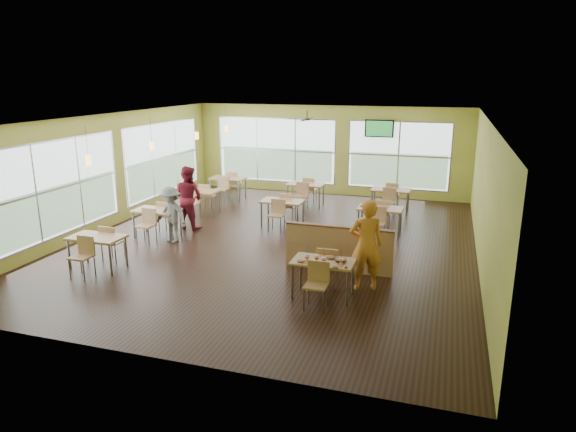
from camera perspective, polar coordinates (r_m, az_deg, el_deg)
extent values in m
plane|color=black|center=(13.48, -1.38, -2.87)|extent=(12.00, 12.00, 0.00)
plane|color=white|center=(12.85, -1.48, 10.82)|extent=(12.00, 12.00, 0.00)
cube|color=#CACC52|center=(18.77, 4.54, 7.27)|extent=(10.00, 0.04, 3.20)
cube|color=#CACC52|center=(7.84, -15.78, -4.69)|extent=(10.00, 0.04, 3.20)
cube|color=#CACC52|center=(15.40, -19.38, 4.70)|extent=(0.04, 12.00, 3.20)
cube|color=#CACC52|center=(12.42, 20.98, 2.18)|extent=(0.04, 12.00, 3.20)
cube|color=white|center=(13.89, -24.16, 2.83)|extent=(0.02, 4.50, 2.35)
cube|color=white|center=(17.86, -13.61, 6.24)|extent=(0.02, 4.50, 2.35)
cube|color=white|center=(19.30, -1.32, 7.31)|extent=(4.50, 0.02, 2.35)
cube|color=white|center=(18.37, 12.19, 6.57)|extent=(3.50, 0.02, 2.35)
cube|color=#B7BABC|center=(16.04, -17.86, 0.64)|extent=(0.04, 9.40, 0.05)
cube|color=#B7BABC|center=(18.90, 5.18, 3.47)|extent=(8.00, 0.04, 0.05)
cube|color=tan|center=(9.99, 3.94, -5.08)|extent=(1.20, 0.70, 0.04)
cube|color=brown|center=(10.00, 3.94, -5.21)|extent=(1.22, 0.71, 0.01)
cylinder|color=slate|center=(10.00, 0.47, -7.33)|extent=(0.05, 0.05, 0.71)
cylinder|color=slate|center=(9.76, 6.60, -8.01)|extent=(0.05, 0.05, 0.71)
cylinder|color=slate|center=(10.51, 1.40, -6.17)|extent=(0.05, 0.05, 0.71)
cylinder|color=slate|center=(10.29, 7.23, -6.78)|extent=(0.05, 0.05, 0.71)
cube|color=tan|center=(10.59, 4.62, -5.50)|extent=(0.42, 0.42, 0.04)
cube|color=tan|center=(10.69, 4.87, -4.05)|extent=(0.42, 0.04, 0.40)
cube|color=tan|center=(9.60, 3.13, -7.74)|extent=(0.42, 0.42, 0.04)
cube|color=tan|center=(9.34, 2.85, -6.93)|extent=(0.42, 0.04, 0.40)
cube|color=tan|center=(11.40, 5.64, -3.73)|extent=(2.40, 0.12, 1.00)
cube|color=brown|center=(11.24, 5.71, -1.22)|extent=(2.40, 0.14, 0.04)
cube|color=tan|center=(12.21, -20.52, -2.22)|extent=(1.20, 0.70, 0.04)
cube|color=brown|center=(12.22, -20.51, -2.33)|extent=(1.22, 0.71, 0.01)
cylinder|color=slate|center=(12.45, -23.14, -3.98)|extent=(0.05, 0.05, 0.71)
cylinder|color=slate|center=(11.79, -19.12, -4.62)|extent=(0.05, 0.05, 0.71)
cylinder|color=slate|center=(12.87, -21.49, -3.20)|extent=(0.05, 0.05, 0.71)
cylinder|color=slate|center=(12.23, -17.52, -3.77)|extent=(0.05, 0.05, 0.71)
cube|color=tan|center=(12.71, -18.90, -2.73)|extent=(0.42, 0.42, 0.04)
cube|color=tan|center=(12.79, -18.49, -1.54)|extent=(0.42, 0.04, 0.40)
cube|color=tan|center=(11.89, -22.00, -4.25)|extent=(0.42, 0.42, 0.04)
cube|color=tan|center=(11.69, -22.68, -3.52)|extent=(0.42, 0.04, 0.40)
cube|color=tan|center=(14.18, -14.41, 0.63)|extent=(1.20, 0.70, 0.04)
cube|color=brown|center=(14.18, -14.40, 0.53)|extent=(1.22, 0.71, 0.01)
cylinder|color=slate|center=(14.33, -16.75, -0.95)|extent=(0.05, 0.05, 0.71)
cylinder|color=slate|center=(13.76, -13.02, -1.34)|extent=(0.05, 0.05, 0.71)
cylinder|color=slate|center=(14.79, -15.51, -0.35)|extent=(0.05, 0.05, 0.71)
cylinder|color=slate|center=(14.25, -11.85, -0.71)|extent=(0.05, 0.05, 0.71)
cube|color=tan|center=(14.70, -13.22, 0.09)|extent=(0.42, 0.42, 0.04)
cube|color=tan|center=(14.80, -12.91, 1.10)|extent=(0.42, 0.04, 0.40)
cube|color=tan|center=(13.80, -15.52, -1.05)|extent=(0.42, 0.42, 0.04)
cube|color=tan|center=(13.59, -16.01, -0.37)|extent=(0.42, 0.04, 0.40)
cube|color=tan|center=(16.29, -9.83, 2.76)|extent=(1.20, 0.70, 0.04)
cube|color=brown|center=(16.29, -9.83, 2.67)|extent=(1.22, 0.71, 0.01)
cylinder|color=slate|center=(16.38, -11.92, 1.37)|extent=(0.05, 0.05, 0.71)
cylinder|color=slate|center=(15.89, -8.51, 1.11)|extent=(0.05, 0.05, 0.71)
cylinder|color=slate|center=(16.87, -10.96, 1.83)|extent=(0.05, 0.05, 0.71)
cylinder|color=slate|center=(16.39, -7.63, 1.58)|extent=(0.05, 0.05, 0.71)
cube|color=tan|center=(16.83, -8.94, 2.22)|extent=(0.42, 0.42, 0.04)
cube|color=tan|center=(16.95, -8.69, 3.09)|extent=(0.42, 0.04, 0.40)
cube|color=tan|center=(15.88, -10.69, 1.36)|extent=(0.42, 0.42, 0.04)
cube|color=tan|center=(15.67, -11.05, 1.98)|extent=(0.42, 0.04, 0.40)
cube|color=tan|center=(18.23, -6.69, 4.21)|extent=(1.20, 0.70, 0.04)
cube|color=brown|center=(18.23, -6.69, 4.13)|extent=(1.22, 0.71, 0.01)
cylinder|color=slate|center=(18.27, -8.58, 2.96)|extent=(0.05, 0.05, 0.71)
cylinder|color=slate|center=(17.83, -5.45, 2.76)|extent=(0.05, 0.05, 0.71)
cylinder|color=slate|center=(18.78, -7.81, 3.33)|extent=(0.05, 0.05, 0.71)
cylinder|color=slate|center=(18.36, -4.75, 3.14)|extent=(0.05, 0.05, 0.71)
cube|color=tan|center=(18.78, -5.99, 3.68)|extent=(0.42, 0.42, 0.04)
cube|color=tan|center=(18.91, -5.78, 4.44)|extent=(0.42, 0.04, 0.40)
cube|color=tan|center=(17.80, -7.38, 2.99)|extent=(0.42, 0.42, 0.04)
cube|color=tan|center=(17.58, -7.67, 3.56)|extent=(0.42, 0.04, 0.40)
cube|color=tan|center=(14.74, -0.63, 1.67)|extent=(1.20, 0.70, 0.04)
cube|color=brown|center=(14.75, -0.63, 1.57)|extent=(1.22, 0.71, 0.01)
cylinder|color=slate|center=(14.74, -2.97, 0.14)|extent=(0.05, 0.05, 0.71)
cylinder|color=slate|center=(14.41, 1.06, -0.19)|extent=(0.05, 0.05, 0.71)
cylinder|color=slate|center=(15.27, -2.21, 0.69)|extent=(0.05, 0.05, 0.71)
cylinder|color=slate|center=(14.95, 1.69, 0.37)|extent=(0.05, 0.05, 0.71)
cube|color=tan|center=(15.32, 0.01, 1.11)|extent=(0.42, 0.42, 0.04)
cube|color=tan|center=(15.44, 0.22, 2.07)|extent=(0.42, 0.04, 0.40)
cube|color=tan|center=(14.30, -1.31, 0.08)|extent=(0.42, 0.42, 0.04)
cube|color=tan|center=(14.07, -1.56, 0.75)|extent=(0.42, 0.04, 0.40)
cube|color=tan|center=(17.08, 1.98, 3.55)|extent=(1.20, 0.70, 0.04)
cube|color=brown|center=(17.08, 1.98, 3.47)|extent=(1.22, 0.71, 0.01)
cylinder|color=slate|center=(17.03, -0.05, 2.24)|extent=(0.05, 0.05, 0.71)
cylinder|color=slate|center=(16.75, 3.48, 1.99)|extent=(0.05, 0.05, 0.71)
cylinder|color=slate|center=(17.57, 0.52, 2.65)|extent=(0.05, 0.05, 0.71)
cylinder|color=slate|center=(17.30, 3.95, 2.41)|extent=(0.05, 0.05, 0.71)
cube|color=tan|center=(17.65, 2.45, 3.01)|extent=(0.42, 0.42, 0.04)
cube|color=tan|center=(17.79, 2.61, 3.82)|extent=(0.42, 0.04, 0.40)
cube|color=tan|center=(16.62, 1.46, 2.24)|extent=(0.42, 0.42, 0.04)
cube|color=tan|center=(16.39, 1.28, 2.85)|extent=(0.42, 0.04, 0.40)
cube|color=tan|center=(14.15, 10.22, 0.84)|extent=(1.20, 0.70, 0.04)
cube|color=brown|center=(14.16, 10.21, 0.74)|extent=(1.22, 0.71, 0.01)
cylinder|color=slate|center=(14.04, 7.81, -0.75)|extent=(0.05, 0.05, 0.71)
cylinder|color=slate|center=(13.92, 12.19, -1.11)|extent=(0.05, 0.05, 0.71)
cylinder|color=slate|center=(14.59, 8.20, -0.15)|extent=(0.05, 0.05, 0.71)
cylinder|color=slate|center=(14.47, 12.42, -0.49)|extent=(0.05, 0.05, 0.71)
cube|color=tan|center=(14.75, 10.45, 0.30)|extent=(0.42, 0.42, 0.04)
cube|color=tan|center=(14.88, 10.58, 1.29)|extent=(0.42, 0.04, 0.40)
cube|color=tan|center=(13.69, 9.86, -0.84)|extent=(0.42, 0.42, 0.04)
cube|color=tan|center=(13.45, 9.79, -0.15)|extent=(0.42, 0.04, 0.40)
cube|color=tan|center=(16.57, 11.36, 2.89)|extent=(1.20, 0.70, 0.04)
cube|color=brown|center=(16.57, 11.35, 2.81)|extent=(1.22, 0.71, 0.01)
cylinder|color=slate|center=(16.43, 9.31, 1.55)|extent=(0.05, 0.05, 0.71)
cylinder|color=slate|center=(16.33, 13.06, 1.26)|extent=(0.05, 0.05, 0.71)
cylinder|color=slate|center=(16.99, 9.59, 1.99)|extent=(0.05, 0.05, 0.71)
cylinder|color=slate|center=(16.89, 13.22, 1.71)|extent=(0.05, 0.05, 0.71)
cube|color=tan|center=(17.16, 11.52, 2.35)|extent=(0.42, 0.42, 0.04)
cube|color=tan|center=(17.30, 11.62, 3.20)|extent=(0.42, 0.04, 0.40)
cube|color=tan|center=(16.10, 11.09, 1.52)|extent=(0.42, 0.42, 0.04)
cube|color=tan|center=(15.86, 11.05, 2.14)|extent=(0.42, 0.04, 0.40)
cylinder|color=#2D2119|center=(11.79, -21.48, 7.66)|extent=(0.01, 0.01, 0.70)
cylinder|color=gold|center=(11.84, -21.29, 5.75)|extent=(0.11, 0.11, 0.22)
cylinder|color=#2D2119|center=(13.81, -14.99, 9.17)|extent=(0.01, 0.01, 0.70)
cylinder|color=gold|center=(13.86, -14.88, 7.52)|extent=(0.11, 0.11, 0.22)
cylinder|color=#2D2119|center=(15.97, -10.18, 10.20)|extent=(0.01, 0.01, 0.70)
cylinder|color=gold|center=(16.01, -10.11, 8.78)|extent=(0.11, 0.11, 0.22)
cylinder|color=#2D2119|center=(17.95, -6.90, 10.86)|extent=(0.01, 0.01, 0.70)
cylinder|color=gold|center=(17.98, -6.86, 9.59)|extent=(0.11, 0.11, 0.22)
cylinder|color=#2D2119|center=(15.72, 2.13, 11.19)|extent=(0.03, 0.03, 0.24)
cylinder|color=#2D2119|center=(15.73, 2.13, 10.68)|extent=(0.16, 0.16, 0.06)
cube|color=#2D2119|center=(15.64, 3.39, 10.64)|extent=(0.55, 0.10, 0.01)
cube|color=#2D2119|center=(16.06, 2.47, 10.77)|extent=(0.10, 0.55, 0.01)
cube|color=#2D2119|center=(15.82, 0.89, 10.72)|extent=(0.55, 0.10, 0.01)
cube|color=#2D2119|center=(15.39, 1.78, 10.58)|extent=(0.10, 0.55, 0.01)
cube|color=black|center=(18.25, 10.11, 9.55)|extent=(1.00, 0.06, 0.60)
cube|color=#28823A|center=(18.22, 10.10, 9.54)|extent=(0.90, 0.01, 0.52)
imported|color=#DA5518|center=(10.38, 8.66, -3.19)|extent=(0.81, 0.68, 1.88)
imported|color=maroon|center=(14.72, -11.02, 2.04)|extent=(1.00, 0.85, 1.79)
imported|color=slate|center=(13.63, -12.87, 0.17)|extent=(1.05, 0.75, 1.47)
cone|color=white|center=(9.98, 2.11, -4.61)|extent=(0.08, 0.08, 0.11)
cylinder|color=red|center=(9.98, 2.11, -4.60)|extent=(0.08, 0.08, 0.03)
cylinder|color=white|center=(9.96, 2.12, -4.28)|extent=(0.09, 0.09, 0.01)
cylinder|color=blue|center=(9.93, 2.12, -3.77)|extent=(0.01, 0.05, 0.20)
cone|color=white|center=(9.93, 3.20, -4.70)|extent=(0.09, 0.09, 0.12)
cylinder|color=red|center=(9.93, 3.20, -4.69)|extent=(0.08, 0.08, 0.03)
cylinder|color=white|center=(9.91, 3.21, -4.34)|extent=(0.09, 0.09, 0.01)
cylinder|color=#FFF220|center=(9.87, 3.22, -3.77)|extent=(0.01, 0.06, 0.22)
cone|color=white|center=(9.83, 4.03, -4.94)|extent=(0.09, 0.09, 0.12)
cylinder|color=red|center=(9.82, 4.03, -4.93)|extent=(0.08, 0.08, 0.03)
cylinder|color=white|center=(9.80, 4.03, -4.59)|extent=(0.09, 0.09, 0.01)
cylinder|color=red|center=(9.77, 4.05, -4.02)|extent=(0.03, 0.05, 0.21)
cone|color=white|center=(9.81, 5.93, -5.04)|extent=(0.08, 0.08, 0.11)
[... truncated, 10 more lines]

